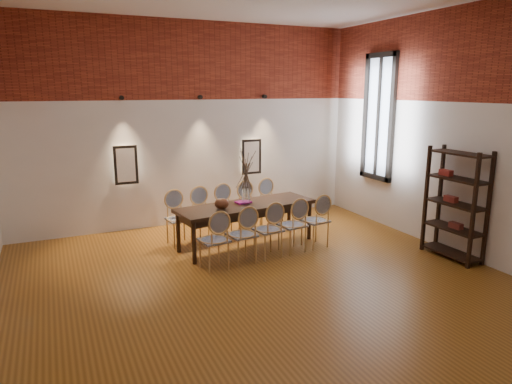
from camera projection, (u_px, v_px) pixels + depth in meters
name	position (u px, v px, depth m)	size (l,w,h in m)	color
floor	(266.00, 287.00, 6.39)	(7.00, 7.00, 0.02)	#91591D
wall_back	(189.00, 125.00, 9.10)	(7.00, 0.10, 4.00)	silver
wall_right	(464.00, 134.00, 7.38)	(0.10, 7.00, 4.00)	silver
brick_band_back	(188.00, 60.00, 8.76)	(7.00, 0.02, 1.50)	maroon
brick_band_right	(468.00, 53.00, 7.08)	(0.02, 7.00, 1.50)	maroon
niche_left	(126.00, 165.00, 8.64)	(0.36, 0.06, 0.66)	#FFEAC6
niche_right	(251.00, 157.00, 9.69)	(0.36, 0.06, 0.66)	#FFEAC6
spot_fixture_left	(122.00, 98.00, 8.34)	(0.08, 0.08, 0.10)	black
spot_fixture_mid	(200.00, 97.00, 8.94)	(0.08, 0.08, 0.10)	black
spot_fixture_right	(265.00, 97.00, 9.51)	(0.08, 0.08, 0.10)	black
window_glass	(379.00, 117.00, 9.09)	(0.02, 0.78, 2.38)	silver
window_frame	(378.00, 118.00, 9.08)	(0.08, 0.90, 2.50)	black
window_mullion	(378.00, 118.00, 9.08)	(0.06, 0.06, 2.40)	black
dining_table	(247.00, 225.00, 8.01)	(2.47, 0.79, 0.75)	black
chair_near_a	(214.00, 240.00, 6.91)	(0.44, 0.44, 0.94)	tan
chair_near_b	(242.00, 235.00, 7.17)	(0.44, 0.44, 0.94)	tan
chair_near_c	(268.00, 229.00, 7.43)	(0.44, 0.44, 0.94)	tan
chair_near_d	(292.00, 225.00, 7.68)	(0.44, 0.44, 0.94)	tan
chair_near_e	(315.00, 220.00, 7.94)	(0.44, 0.44, 0.94)	tan
chair_far_a	(179.00, 219.00, 8.03)	(0.44, 0.44, 0.94)	tan
chair_far_b	(204.00, 215.00, 8.29)	(0.44, 0.44, 0.94)	tan
chair_far_c	(228.00, 211.00, 8.54)	(0.44, 0.44, 0.94)	tan
chair_far_d	(250.00, 208.00, 8.80)	(0.44, 0.44, 0.94)	tan
chair_far_e	(272.00, 204.00, 9.06)	(0.44, 0.44, 0.94)	tan
vase	(246.00, 196.00, 7.88)	(0.14, 0.14, 0.30)	silver
dried_branches	(246.00, 170.00, 7.78)	(0.50, 0.50, 0.70)	brown
bowl	(222.00, 204.00, 7.59)	(0.24, 0.24, 0.18)	#572A14
book	(243.00, 202.00, 8.00)	(0.26, 0.18, 0.03)	#981481
shelving_rack	(455.00, 204.00, 7.32)	(0.38, 1.00, 1.80)	black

